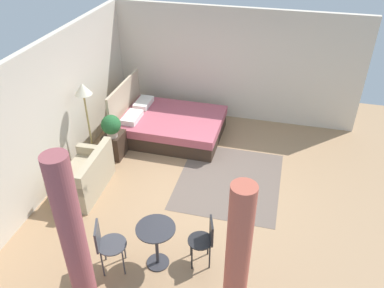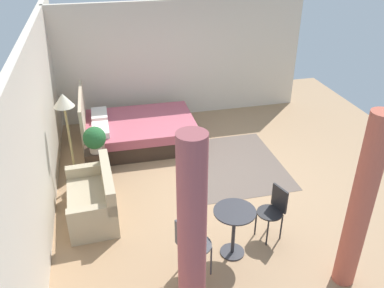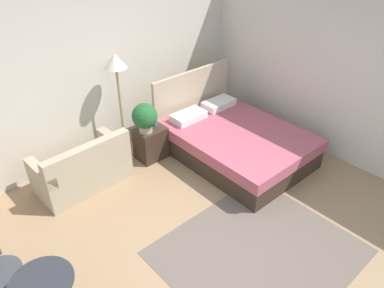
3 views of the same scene
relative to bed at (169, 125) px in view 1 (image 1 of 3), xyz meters
name	(u,v)px [view 1 (image 1 of 3)]	position (x,y,z in m)	size (l,w,h in m)	color
ground_plane	(206,189)	(-1.64, -1.23, -0.29)	(8.84, 8.70, 0.02)	#9E7A56
wall_back	(57,109)	(-1.64, 1.62, 1.04)	(8.84, 0.12, 2.64)	beige
wall_right	(235,65)	(1.28, -1.23, 1.04)	(0.12, 5.70, 2.64)	beige
area_rug	(229,180)	(-1.29, -1.62, -0.28)	(2.19, 1.93, 0.01)	#66564C
bed	(169,125)	(0.00, 0.00, 0.00)	(1.67, 2.26, 1.18)	#38281E
couch	(85,177)	(-2.21, 0.92, 0.00)	(1.33, 0.75, 0.80)	tan
nightstand	(115,145)	(-1.04, 0.85, -0.01)	(0.47, 0.37, 0.54)	#38281E
potted_plant	(111,125)	(-1.14, 0.83, 0.52)	(0.39, 0.39, 0.48)	tan
vase	(114,126)	(-0.92, 0.89, 0.37)	(0.08, 0.08, 0.22)	slate
floor_lamp	(84,96)	(-1.31, 1.22, 1.20)	(0.33, 0.33, 1.73)	#99844C
balcony_table	(156,239)	(-3.51, -0.91, 0.22)	(0.57, 0.57, 0.74)	#2D2D33
cafe_chair_near_window	(106,242)	(-3.77, -0.24, 0.25)	(0.55, 0.55, 0.85)	#3F3F44
cafe_chair_near_couch	(205,238)	(-3.30, -1.59, 0.22)	(0.47, 0.47, 0.82)	black
curtain_left	(237,269)	(-4.30, -2.16, 0.91)	(0.27, 0.27, 2.39)	#C15B47
curtain_right	(72,236)	(-4.30, -0.14, 0.91)	(0.31, 0.31, 2.39)	#994C51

